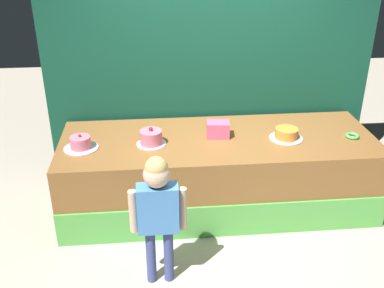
% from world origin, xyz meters
% --- Properties ---
extents(ground_plane, '(12.00, 12.00, 0.00)m').
position_xyz_m(ground_plane, '(0.00, 0.00, 0.00)').
color(ground_plane, '#BCB29E').
extents(stage_platform, '(3.21, 1.16, 0.79)m').
position_xyz_m(stage_platform, '(0.00, 0.57, 0.39)').
color(stage_platform, brown).
rests_on(stage_platform, ground_plane).
extents(curtain_backdrop, '(3.61, 0.08, 2.94)m').
position_xyz_m(curtain_backdrop, '(0.00, 1.24, 1.47)').
color(curtain_backdrop, '#144C38').
rests_on(curtain_backdrop, ground_plane).
extents(child_figure, '(0.46, 0.21, 1.19)m').
position_xyz_m(child_figure, '(-0.65, -0.54, 0.77)').
color(child_figure, '#3F4C8C').
rests_on(child_figure, ground_plane).
extents(pink_box, '(0.25, 0.18, 0.16)m').
position_xyz_m(pink_box, '(0.00, 0.61, 0.87)').
color(pink_box, '#E65F8C').
rests_on(pink_box, stage_platform).
extents(donut, '(0.14, 0.14, 0.04)m').
position_xyz_m(donut, '(1.37, 0.46, 0.81)').
color(donut, '#59B259').
rests_on(donut, stage_platform).
extents(cake_left, '(0.34, 0.34, 0.15)m').
position_xyz_m(cake_left, '(-1.37, 0.47, 0.85)').
color(cake_left, silver).
rests_on(cake_left, stage_platform).
extents(cake_center, '(0.29, 0.29, 0.19)m').
position_xyz_m(cake_center, '(-0.68, 0.49, 0.86)').
color(cake_center, silver).
rests_on(cake_center, stage_platform).
extents(cake_right, '(0.34, 0.34, 0.11)m').
position_xyz_m(cake_right, '(0.68, 0.49, 0.84)').
color(cake_right, silver).
rests_on(cake_right, stage_platform).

